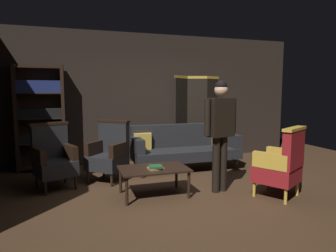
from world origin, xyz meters
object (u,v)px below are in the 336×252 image
(standing_figure, at_px, (220,126))
(armchair_wing_right, at_px, (109,152))
(bookshelf, at_px, (41,115))
(book_green_cloth, at_px, (156,167))
(armchair_wing_left, at_px, (54,158))
(armchair_gilt_accent, at_px, (281,164))
(coffee_table, at_px, (154,171))
(book_tan_leather, at_px, (156,168))
(velvet_couch, at_px, (184,146))
(folding_screen, at_px, (197,116))

(standing_figure, bearing_deg, armchair_wing_right, 144.41)
(bookshelf, distance_m, book_green_cloth, 2.84)
(armchair_wing_left, xyz_separation_m, standing_figure, (2.44, -0.97, 0.54))
(armchair_wing_right, xyz_separation_m, standing_figure, (1.55, -1.11, 0.54))
(bookshelf, xyz_separation_m, armchair_gilt_accent, (3.45, -2.71, -0.60))
(coffee_table, distance_m, standing_figure, 1.21)
(bookshelf, height_order, book_tan_leather, bookshelf)
(velvet_couch, bearing_deg, folding_screen, 53.00)
(bookshelf, height_order, standing_figure, bookshelf)
(velvet_couch, bearing_deg, bookshelf, 164.62)
(folding_screen, height_order, book_tan_leather, folding_screen)
(velvet_couch, distance_m, armchair_wing_right, 1.57)
(armchair_wing_right, bearing_deg, armchair_wing_left, -171.01)
(book_tan_leather, distance_m, book_green_cloth, 0.03)
(velvet_couch, relative_size, book_tan_leather, 9.99)
(coffee_table, height_order, armchair_wing_left, armchair_wing_left)
(bookshelf, distance_m, armchair_wing_right, 1.72)
(velvet_couch, xyz_separation_m, book_tan_leather, (-0.99, -1.43, -0.02))
(velvet_couch, height_order, armchair_gilt_accent, armchair_gilt_accent)
(armchair_wing_left, relative_size, book_tan_leather, 4.90)
(folding_screen, xyz_separation_m, coffee_table, (-1.65, -2.22, -0.61))
(velvet_couch, bearing_deg, coffee_table, -126.44)
(coffee_table, distance_m, armchair_wing_right, 1.13)
(folding_screen, height_order, armchair_wing_left, folding_screen)
(armchair_wing_right, bearing_deg, bookshelf, 136.81)
(coffee_table, distance_m, book_tan_leather, 0.10)
(folding_screen, distance_m, book_green_cloth, 2.87)
(bookshelf, xyz_separation_m, coffee_table, (1.71, -2.09, -0.72))
(coffee_table, xyz_separation_m, armchair_wing_left, (-1.42, 0.85, 0.12))
(bookshelf, relative_size, standing_figure, 1.20)
(folding_screen, height_order, armchair_wing_right, folding_screen)
(armchair_gilt_accent, xyz_separation_m, book_tan_leather, (-1.74, 0.54, -0.06))
(armchair_wing_right, relative_size, book_tan_leather, 4.90)
(bookshelf, bearing_deg, standing_figure, -39.07)
(velvet_couch, xyz_separation_m, standing_figure, (0.02, -1.47, 0.57))
(velvet_couch, relative_size, coffee_table, 2.12)
(bookshelf, bearing_deg, armchair_wing_right, -43.19)
(velvet_couch, xyz_separation_m, armchair_wing_right, (-1.53, -0.36, 0.04))
(folding_screen, distance_m, book_tan_leather, 2.88)
(bookshelf, relative_size, velvet_couch, 0.97)
(armchair_wing_right, distance_m, standing_figure, 1.98)
(folding_screen, bearing_deg, armchair_gilt_accent, -88.03)
(bookshelf, bearing_deg, book_green_cloth, -51.73)
(folding_screen, bearing_deg, armchair_wing_left, -156.01)
(bookshelf, xyz_separation_m, velvet_couch, (2.70, -0.74, -0.64))
(standing_figure, bearing_deg, bookshelf, 140.93)
(folding_screen, height_order, armchair_gilt_accent, folding_screen)
(book_green_cloth, bearing_deg, folding_screen, 54.42)
(bookshelf, height_order, velvet_couch, bookshelf)
(armchair_wing_right, relative_size, book_green_cloth, 5.54)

